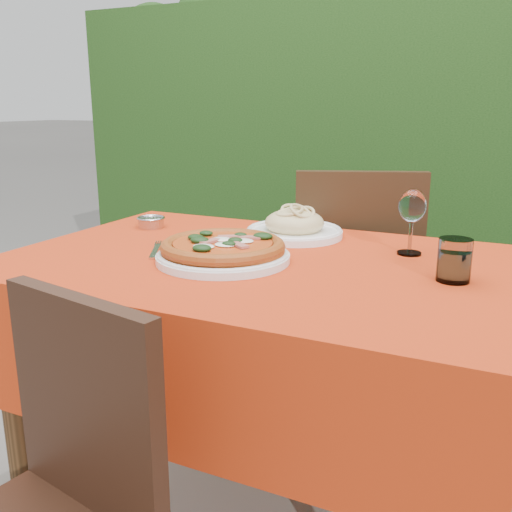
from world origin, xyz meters
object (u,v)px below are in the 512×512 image
at_px(pizza_plate, 223,250).
at_px(water_glass, 454,262).
at_px(pasta_plate, 294,227).
at_px(chair_far, 354,281).
at_px(steel_ramekin, 151,223).
at_px(fork, 155,251).
at_px(chair_near, 48,503).
at_px(wine_glass, 412,209).

distance_m(pizza_plate, water_glass, 0.54).
bearing_deg(pasta_plate, pizza_plate, -100.46).
relative_size(chair_far, steel_ramekin, 11.41).
bearing_deg(water_glass, fork, -174.49).
bearing_deg(chair_near, fork, 118.29).
height_order(chair_near, pasta_plate, pasta_plate).
xyz_separation_m(pizza_plate, water_glass, (0.54, 0.07, 0.01)).
xyz_separation_m(chair_near, wine_glass, (0.43, 0.87, 0.40)).
height_order(wine_glass, fork, wine_glass).
height_order(chair_near, wine_glass, wine_glass).
xyz_separation_m(chair_near, chair_far, (0.18, 1.26, 0.06)).
bearing_deg(water_glass, chair_near, -129.61).
xyz_separation_m(chair_near, pasta_plate, (0.08, 0.93, 0.31)).
distance_m(fork, steel_ramekin, 0.32).
distance_m(chair_near, pizza_plate, 0.68).
distance_m(chair_far, wine_glass, 0.58).
height_order(chair_far, water_glass, chair_far).
distance_m(chair_near, steel_ramekin, 0.98).
xyz_separation_m(chair_near, steel_ramekin, (-0.38, 0.86, 0.30)).
xyz_separation_m(water_glass, fork, (-0.74, -0.07, -0.04)).
height_order(chair_far, steel_ramekin, chair_far).
distance_m(water_glass, steel_ramekin, 0.95).
bearing_deg(chair_near, chair_far, 93.36).
xyz_separation_m(wine_glass, fork, (-0.61, -0.27, -0.12)).
xyz_separation_m(chair_near, water_glass, (0.56, 0.67, 0.32)).
height_order(chair_far, pasta_plate, chair_far).
bearing_deg(pasta_plate, water_glass, -28.38).
relative_size(chair_near, steel_ramekin, 10.09).
height_order(pasta_plate, steel_ramekin, pasta_plate).
relative_size(chair_far, water_glass, 9.60).
bearing_deg(steel_ramekin, chair_near, -66.26).
distance_m(chair_far, steel_ramekin, 0.73).
distance_m(pizza_plate, pasta_plate, 0.33).
bearing_deg(pizza_plate, pasta_plate, 79.54).
bearing_deg(chair_near, pizza_plate, 99.47).
relative_size(chair_near, pizza_plate, 2.40).
xyz_separation_m(pizza_plate, steel_ramekin, (-0.40, 0.25, -0.01)).
bearing_deg(steel_ramekin, wine_glass, 0.79).
distance_m(pasta_plate, steel_ramekin, 0.46).
relative_size(pasta_plate, wine_glass, 1.65).
bearing_deg(fork, pasta_plate, 23.13).
relative_size(pasta_plate, water_glass, 2.95).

